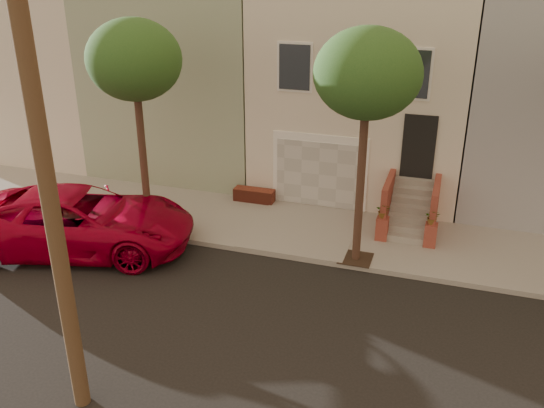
% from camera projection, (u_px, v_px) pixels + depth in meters
% --- Properties ---
extents(ground, '(90.00, 90.00, 0.00)m').
position_uv_depth(ground, '(280.00, 336.00, 13.17)').
color(ground, black).
rests_on(ground, ground).
extents(sidewalk, '(40.00, 3.70, 0.15)m').
position_uv_depth(sidewalk, '(332.00, 234.00, 17.81)').
color(sidewalk, gray).
rests_on(sidewalk, ground).
extents(house_row, '(33.10, 11.70, 7.00)m').
position_uv_depth(house_row, '(371.00, 82.00, 21.50)').
color(house_row, beige).
rests_on(house_row, sidewalk).
extents(tree_left, '(2.70, 2.57, 6.30)m').
position_uv_depth(tree_left, '(134.00, 61.00, 16.08)').
color(tree_left, '#2D2116').
rests_on(tree_left, sidewalk).
extents(tree_mid, '(2.70, 2.57, 6.30)m').
position_uv_depth(tree_mid, '(367.00, 75.00, 14.21)').
color(tree_mid, '#2D2116').
rests_on(tree_mid, sidewalk).
extents(pickup_truck, '(7.12, 4.62, 1.82)m').
position_uv_depth(pickup_truck, '(79.00, 221.00, 16.74)').
color(pickup_truck, '#A2001F').
rests_on(pickup_truck, ground).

